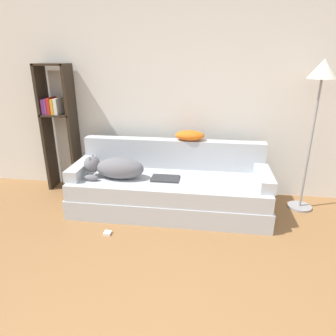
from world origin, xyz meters
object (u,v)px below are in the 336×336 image
object	(u,v)px
throw_pillow	(190,135)
power_adapter	(108,233)
couch	(169,194)
laptop	(165,178)
dog	(115,168)
floor_lamp	(320,87)
bookshelf	(58,121)

from	to	relation	value
throw_pillow	power_adapter	size ratio (longest dim) A/B	4.88
couch	laptop	world-z (taller)	laptop
dog	floor_lamp	size ratio (longest dim) A/B	0.41
couch	laptop	distance (m)	0.22
couch	laptop	xyz separation A→B (m)	(-0.04, -0.05, 0.21)
bookshelf	laptop	bearing A→B (deg)	-18.93
laptop	bookshelf	xyz separation A→B (m)	(-1.44, 0.50, 0.49)
dog	floor_lamp	xyz separation A→B (m)	(2.12, 0.35, 0.86)
throw_pillow	power_adapter	distance (m)	1.44
couch	throw_pillow	xyz separation A→B (m)	(0.19, 0.34, 0.61)
power_adapter	floor_lamp	bearing A→B (deg)	22.71
bookshelf	floor_lamp	xyz separation A→B (m)	(3.00, -0.18, 0.48)
laptop	bookshelf	size ratio (longest dim) A/B	0.19
dog	throw_pillow	bearing A→B (deg)	28.76
laptop	throw_pillow	distance (m)	0.60
couch	dog	distance (m)	0.68
bookshelf	throw_pillow	bearing A→B (deg)	-3.52
laptop	bookshelf	distance (m)	1.61
dog	throw_pillow	xyz separation A→B (m)	(0.79, 0.43, 0.28)
couch	laptop	size ratio (longest dim) A/B	7.15
couch	power_adapter	world-z (taller)	couch
laptop	throw_pillow	xyz separation A→B (m)	(0.23, 0.39, 0.40)
floor_lamp	bookshelf	bearing A→B (deg)	176.55
couch	bookshelf	xyz separation A→B (m)	(-1.48, 0.44, 0.71)
dog	bookshelf	distance (m)	1.10
power_adapter	bookshelf	bearing A→B (deg)	131.91
couch	bookshelf	bearing A→B (deg)	163.41
laptop	bookshelf	bearing A→B (deg)	160.74
couch	floor_lamp	xyz separation A→B (m)	(1.52, 0.26, 1.19)
couch	dog	bearing A→B (deg)	-171.01
power_adapter	laptop	bearing A→B (deg)	47.38
power_adapter	couch	bearing A→B (deg)	48.08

